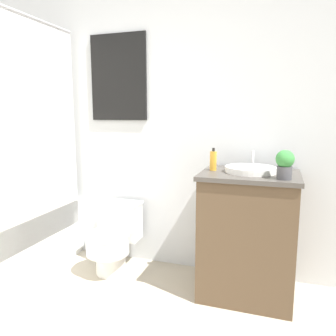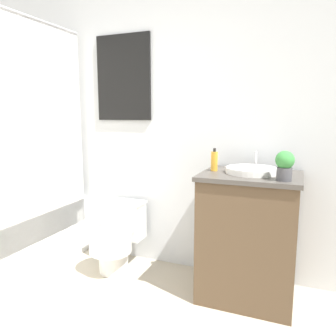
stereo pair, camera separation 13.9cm
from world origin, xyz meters
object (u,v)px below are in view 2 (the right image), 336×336
(toilet, at_px, (117,236))
(potted_plant, at_px, (285,165))
(sink, at_px, (251,170))
(soap_bottle, at_px, (214,161))

(toilet, bearing_deg, potted_plant, -8.19)
(sink, bearing_deg, soap_bottle, -179.49)
(sink, xyz_separation_m, potted_plant, (0.22, -0.19, 0.08))
(soap_bottle, bearing_deg, potted_plant, -21.14)
(toilet, relative_size, soap_bottle, 3.42)
(soap_bottle, xyz_separation_m, potted_plant, (0.48, -0.18, 0.03))
(toilet, height_order, potted_plant, potted_plant)
(soap_bottle, distance_m, potted_plant, 0.51)
(sink, relative_size, potted_plant, 2.10)
(potted_plant, bearing_deg, soap_bottle, 158.86)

